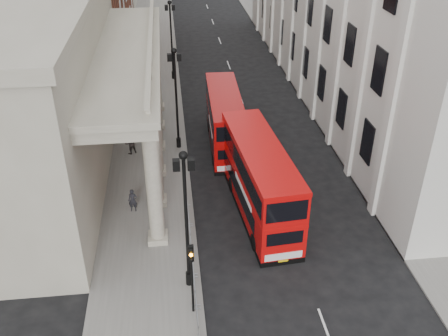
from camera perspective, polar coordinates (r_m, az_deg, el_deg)
The scene contains 14 objects.
sidewalk_west at distance 50.42m, azimuth -8.34°, elevation 7.56°, with size 6.00×140.00×0.12m, color slate.
sidewalk_east at distance 52.43m, azimuth 10.15°, elevation 8.33°, with size 3.00×140.00×0.12m, color slate.
kerb at distance 50.39m, azimuth -4.96°, elevation 7.78°, with size 0.20×140.00×0.14m, color slate.
portico_building at distance 38.22m, azimuth -20.62°, elevation 7.84°, with size 9.00×28.00×12.00m, color gray.
lamp_post_south at distance 25.18m, azimuth -4.37°, elevation -5.13°, with size 1.05×0.44×8.32m.
lamp_post_mid at distance 39.29m, azimuth -5.51°, elevation 8.59°, with size 1.05×0.44×8.32m.
lamp_post_north at distance 54.46m, azimuth -6.05°, elevation 14.89°, with size 1.05×0.44×8.32m.
traffic_light at distance 24.74m, azimuth -3.74°, elevation -11.24°, with size 0.28×0.33×4.30m.
crowd_barriers at distance 26.60m, azimuth -3.25°, elevation -14.78°, with size 0.50×18.75×1.10m.
bus_near at distance 32.41m, azimuth 4.07°, elevation -1.17°, with size 3.67×11.45×4.86m.
bus_far at distance 40.85m, azimuth 0.08°, elevation 5.66°, with size 2.74×10.32×4.43m.
pedestrian_a at distance 33.59m, azimuth -10.39°, elevation -3.67°, with size 0.59×0.39×1.62m, color black.
pedestrian_b at distance 40.45m, azimuth -10.67°, elevation 2.82°, with size 0.90×0.70×1.86m, color black.
pedestrian_c at distance 41.20m, azimuth -8.62°, elevation 3.30°, with size 0.75×0.49×1.54m, color black.
Camera 1 is at (-1.01, -16.43, 19.62)m, focal length 40.00 mm.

